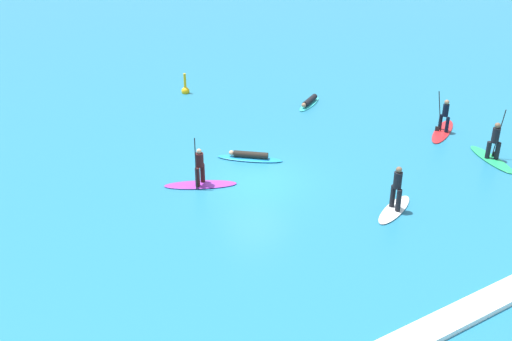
% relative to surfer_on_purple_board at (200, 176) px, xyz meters
% --- Properties ---
extents(ground_plane, '(120.00, 120.00, 0.00)m').
position_rel_surfer_on_purple_board_xyz_m(ground_plane, '(2.18, -0.88, -0.42)').
color(ground_plane, teal).
rests_on(ground_plane, ground).
extents(surfer_on_purple_board, '(3.03, 2.05, 2.26)m').
position_rel_surfer_on_purple_board_xyz_m(surfer_on_purple_board, '(0.00, 0.00, 0.00)').
color(surfer_on_purple_board, purple).
rests_on(surfer_on_purple_board, ground_plane).
extents(surfer_on_blue_board, '(2.68, 2.47, 0.39)m').
position_rel_surfer_on_purple_board_xyz_m(surfer_on_blue_board, '(3.03, 1.05, -0.29)').
color(surfer_on_blue_board, '#1E8CD1').
rests_on(surfer_on_blue_board, ground_plane).
extents(surfer_on_white_board, '(2.63, 1.71, 1.89)m').
position_rel_surfer_on_purple_board_xyz_m(surfer_on_white_board, '(5.47, -5.77, 0.08)').
color(surfer_on_white_board, white).
rests_on(surfer_on_white_board, ground_plane).
extents(surfer_on_green_board, '(1.49, 3.10, 2.34)m').
position_rel_surfer_on_purple_board_xyz_m(surfer_on_green_board, '(12.32, -4.72, 0.04)').
color(surfer_on_green_board, '#23B266').
rests_on(surfer_on_green_board, ground_plane).
extents(surfer_on_teal_board, '(2.36, 1.76, 0.39)m').
position_rel_surfer_on_purple_board_xyz_m(surfer_on_teal_board, '(9.41, 5.25, -0.27)').
color(surfer_on_teal_board, '#33C6CC').
rests_on(surfer_on_teal_board, ground_plane).
extents(surfer_on_red_board, '(3.20, 2.34, 2.14)m').
position_rel_surfer_on_purple_board_xyz_m(surfer_on_red_board, '(12.83, -1.31, -0.06)').
color(surfer_on_red_board, red).
rests_on(surfer_on_red_board, ground_plane).
extents(marker_buoy, '(0.47, 0.47, 1.29)m').
position_rel_surfer_on_purple_board_xyz_m(marker_buoy, '(4.42, 10.56, -0.21)').
color(marker_buoy, yellow).
rests_on(marker_buoy, ground_plane).
extents(wave_crest, '(22.94, 0.90, 0.18)m').
position_rel_surfer_on_purple_board_xyz_m(wave_crest, '(2.18, -11.47, -0.33)').
color(wave_crest, white).
rests_on(wave_crest, ground_plane).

